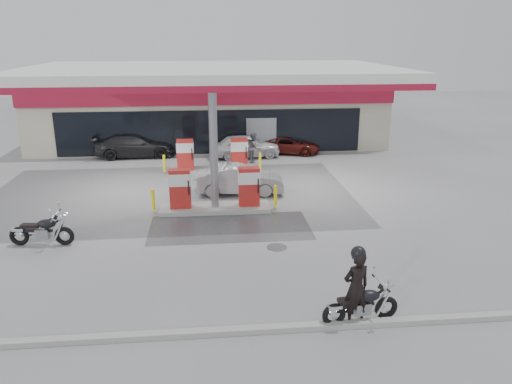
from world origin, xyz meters
TOP-DOWN VIEW (x-y plane):
  - ground at (0.00, 0.00)m, footprint 90.00×90.00m
  - wet_patch at (0.50, 0.00)m, footprint 6.00×3.00m
  - drain_cover at (2.00, -2.00)m, footprint 0.70×0.70m
  - kerb at (0.00, -7.00)m, footprint 28.00×0.25m
  - store_building at (0.01, 15.94)m, footprint 22.00×8.22m
  - canopy at (0.00, 5.00)m, footprint 16.00×10.02m
  - pump_island_near at (0.00, 2.00)m, footprint 5.14×1.30m
  - pump_island_far at (0.00, 8.00)m, footprint 5.14×1.30m
  - main_motorcycle at (3.47, -6.79)m, footprint 2.04×0.78m
  - biker_main at (3.27, -6.82)m, footprint 0.81×0.64m
  - parked_motorcycle at (-5.95, -1.00)m, footprint 2.22×0.85m
  - sedan_white at (1.99, 11.20)m, footprint 4.15×1.99m
  - attendant at (2.38, 10.05)m, footprint 0.74×0.89m
  - hatchback_silver at (1.15, 4.20)m, footprint 4.06×1.64m
  - parked_car_left at (-4.50, 12.00)m, footprint 4.80×2.15m
  - parked_car_right at (4.73, 12.00)m, footprint 4.04×2.68m

SIDE VIEW (x-z plane):
  - ground at x=0.00m, z-range 0.00..0.00m
  - wet_patch at x=0.50m, z-range 0.00..0.00m
  - drain_cover at x=2.00m, z-range 0.00..0.01m
  - kerb at x=0.00m, z-range 0.00..0.15m
  - main_motorcycle at x=3.47m, z-range -0.06..0.99m
  - parked_motorcycle at x=-5.95m, z-range -0.06..1.07m
  - parked_car_right at x=4.73m, z-range 0.00..1.03m
  - hatchback_silver at x=1.15m, z-range 0.00..1.31m
  - parked_car_left at x=-4.50m, z-range 0.00..1.37m
  - sedan_white at x=1.99m, z-range 0.00..1.37m
  - pump_island_near at x=0.00m, z-range -0.18..1.60m
  - pump_island_far at x=0.00m, z-range -0.18..1.60m
  - attendant at x=2.38m, z-range 0.00..1.67m
  - biker_main at x=3.27m, z-range 0.00..1.96m
  - store_building at x=0.01m, z-range 0.01..4.01m
  - canopy at x=0.00m, z-range 2.51..8.02m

